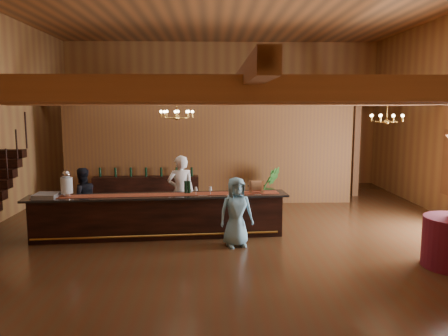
{
  "coord_description": "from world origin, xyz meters",
  "views": [
    {
      "loc": [
        -0.42,
        -10.13,
        3.0
      ],
      "look_at": [
        -0.1,
        0.8,
        1.49
      ],
      "focal_mm": 35.0,
      "sensor_mm": 36.0,
      "label": 1
    }
  ],
  "objects_px": {
    "staff_second": "(82,199)",
    "tasting_bar": "(159,216)",
    "chandelier_right": "(387,118)",
    "beverage_dispenser": "(67,184)",
    "raffle_drum": "(256,186)",
    "guest": "(236,212)",
    "backbar_shelf": "(146,191)",
    "bartender": "(181,192)",
    "chandelier_left": "(177,114)",
    "floor_plant": "(269,187)"
  },
  "relations": [
    {
      "from": "staff_second",
      "to": "tasting_bar",
      "type": "bearing_deg",
      "value": 130.71
    },
    {
      "from": "chandelier_right",
      "to": "staff_second",
      "type": "distance_m",
      "value": 7.7
    },
    {
      "from": "beverage_dispenser",
      "to": "raffle_drum",
      "type": "relative_size",
      "value": 1.76
    },
    {
      "from": "chandelier_right",
      "to": "guest",
      "type": "relative_size",
      "value": 0.53
    },
    {
      "from": "backbar_shelf",
      "to": "bartender",
      "type": "bearing_deg",
      "value": -67.52
    },
    {
      "from": "tasting_bar",
      "to": "chandelier_left",
      "type": "height_order",
      "value": "chandelier_left"
    },
    {
      "from": "bartender",
      "to": "staff_second",
      "type": "bearing_deg",
      "value": -7.85
    },
    {
      "from": "tasting_bar",
      "to": "chandelier_right",
      "type": "xyz_separation_m",
      "value": [
        5.48,
        0.56,
        2.25
      ]
    },
    {
      "from": "backbar_shelf",
      "to": "bartender",
      "type": "relative_size",
      "value": 1.75
    },
    {
      "from": "guest",
      "to": "floor_plant",
      "type": "distance_m",
      "value": 3.91
    },
    {
      "from": "floor_plant",
      "to": "tasting_bar",
      "type": "bearing_deg",
      "value": -134.76
    },
    {
      "from": "tasting_bar",
      "to": "floor_plant",
      "type": "xyz_separation_m",
      "value": [
        2.97,
        3.0,
        0.11
      ]
    },
    {
      "from": "raffle_drum",
      "to": "bartender",
      "type": "relative_size",
      "value": 0.19
    },
    {
      "from": "guest",
      "to": "staff_second",
      "type": "bearing_deg",
      "value": 145.64
    },
    {
      "from": "raffle_drum",
      "to": "floor_plant",
      "type": "relative_size",
      "value": 0.27
    },
    {
      "from": "guest",
      "to": "bartender",
      "type": "bearing_deg",
      "value": 116.47
    },
    {
      "from": "raffle_drum",
      "to": "chandelier_left",
      "type": "distance_m",
      "value": 2.61
    },
    {
      "from": "floor_plant",
      "to": "beverage_dispenser",
      "type": "bearing_deg",
      "value": -148.18
    },
    {
      "from": "raffle_drum",
      "to": "floor_plant",
      "type": "height_order",
      "value": "raffle_drum"
    },
    {
      "from": "raffle_drum",
      "to": "chandelier_left",
      "type": "xyz_separation_m",
      "value": [
        -1.89,
        0.64,
        1.68
      ]
    },
    {
      "from": "chandelier_right",
      "to": "guest",
      "type": "bearing_deg",
      "value": -161.03
    },
    {
      "from": "chandelier_left",
      "to": "chandelier_right",
      "type": "relative_size",
      "value": 1.0
    },
    {
      "from": "backbar_shelf",
      "to": "staff_second",
      "type": "relative_size",
      "value": 2.07
    },
    {
      "from": "chandelier_right",
      "to": "bartender",
      "type": "xyz_separation_m",
      "value": [
        -5.03,
        0.26,
        -1.84
      ]
    },
    {
      "from": "tasting_bar",
      "to": "raffle_drum",
      "type": "relative_size",
      "value": 17.78
    },
    {
      "from": "bartender",
      "to": "staff_second",
      "type": "distance_m",
      "value": 2.42
    },
    {
      "from": "chandelier_right",
      "to": "floor_plant",
      "type": "bearing_deg",
      "value": 135.81
    },
    {
      "from": "chandelier_left",
      "to": "floor_plant",
      "type": "height_order",
      "value": "chandelier_left"
    },
    {
      "from": "beverage_dispenser",
      "to": "backbar_shelf",
      "type": "bearing_deg",
      "value": 70.29
    },
    {
      "from": "staff_second",
      "to": "floor_plant",
      "type": "height_order",
      "value": "staff_second"
    },
    {
      "from": "beverage_dispenser",
      "to": "staff_second",
      "type": "xyz_separation_m",
      "value": [
        0.09,
        0.8,
        -0.51
      ]
    },
    {
      "from": "chandelier_left",
      "to": "floor_plant",
      "type": "xyz_separation_m",
      "value": [
        2.59,
        2.22,
        -2.23
      ]
    },
    {
      "from": "beverage_dispenser",
      "to": "bartender",
      "type": "relative_size",
      "value": 0.33
    },
    {
      "from": "bartender",
      "to": "guest",
      "type": "relative_size",
      "value": 1.2
    },
    {
      "from": "staff_second",
      "to": "floor_plant",
      "type": "xyz_separation_m",
      "value": [
        4.94,
        2.32,
        -0.15
      ]
    },
    {
      "from": "backbar_shelf",
      "to": "floor_plant",
      "type": "xyz_separation_m",
      "value": [
        3.77,
        -0.4,
        0.17
      ]
    },
    {
      "from": "bartender",
      "to": "guest",
      "type": "height_order",
      "value": "bartender"
    },
    {
      "from": "guest",
      "to": "chandelier_left",
      "type": "bearing_deg",
      "value": 118.72
    },
    {
      "from": "tasting_bar",
      "to": "chandelier_right",
      "type": "distance_m",
      "value": 5.95
    },
    {
      "from": "raffle_drum",
      "to": "staff_second",
      "type": "relative_size",
      "value": 0.22
    },
    {
      "from": "backbar_shelf",
      "to": "staff_second",
      "type": "height_order",
      "value": "staff_second"
    },
    {
      "from": "tasting_bar",
      "to": "chandelier_left",
      "type": "relative_size",
      "value": 7.56
    },
    {
      "from": "tasting_bar",
      "to": "chandelier_left",
      "type": "distance_m",
      "value": 2.5
    },
    {
      "from": "beverage_dispenser",
      "to": "floor_plant",
      "type": "distance_m",
      "value": 5.95
    },
    {
      "from": "chandelier_right",
      "to": "bartender",
      "type": "bearing_deg",
      "value": 177.01
    },
    {
      "from": "tasting_bar",
      "to": "beverage_dispenser",
      "type": "relative_size",
      "value": 10.07
    },
    {
      "from": "staff_second",
      "to": "backbar_shelf",
      "type": "bearing_deg",
      "value": -143.52
    },
    {
      "from": "backbar_shelf",
      "to": "chandelier_left",
      "type": "height_order",
      "value": "chandelier_left"
    },
    {
      "from": "bartender",
      "to": "staff_second",
      "type": "xyz_separation_m",
      "value": [
        -2.41,
        -0.15,
        -0.14
      ]
    },
    {
      "from": "beverage_dispenser",
      "to": "bartender",
      "type": "bearing_deg",
      "value": 20.71
    }
  ]
}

